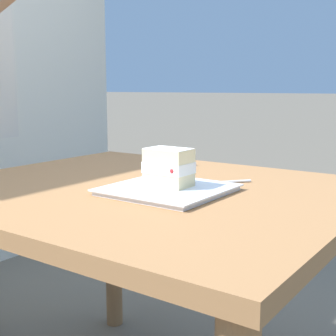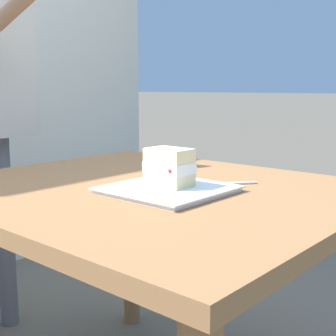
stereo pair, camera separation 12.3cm
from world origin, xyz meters
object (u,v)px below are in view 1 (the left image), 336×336
object	(u,v)px
cake_slice	(169,167)
patio_table	(145,224)
dessert_fork	(219,182)
dessert_plate	(168,190)

from	to	relation	value
cake_slice	patio_table	bearing A→B (deg)	167.68
dessert_fork	dessert_plate	bearing A→B (deg)	-106.62
patio_table	cake_slice	distance (m)	0.20
patio_table	dessert_fork	size ratio (longest dim) A/B	8.06
patio_table	dessert_plate	world-z (taller)	dessert_plate
cake_slice	dessert_fork	distance (m)	0.19
dessert_plate	cake_slice	xyz separation A→B (m)	(-0.01, 0.01, 0.06)
dessert_fork	cake_slice	bearing A→B (deg)	-109.58
dessert_plate	cake_slice	distance (m)	0.06
cake_slice	dessert_fork	xyz separation A→B (m)	(0.06, 0.17, -0.06)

